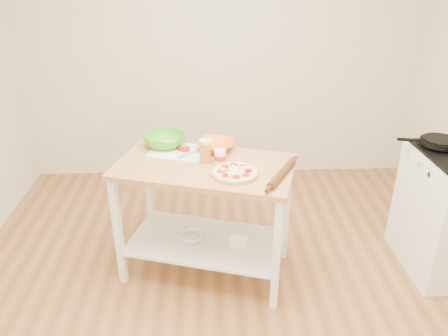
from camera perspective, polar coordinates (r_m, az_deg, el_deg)
name	(u,v)px	position (r m, az deg, el deg)	size (l,w,h in m)	color
room_shell	(233,135)	(2.30, 1.19, 4.35)	(4.04, 4.54, 2.74)	#9C6539
prep_island	(205,196)	(3.13, -2.48, -3.62)	(1.35, 0.97, 0.90)	tan
skillet	(439,142)	(3.54, 26.23, 3.08)	(0.43, 0.27, 0.03)	black
pizza	(235,172)	(2.86, 1.44, -0.57)	(0.31, 0.31, 0.05)	#E8B563
cutting_board	(178,151)	(3.21, -5.98, 2.24)	(0.47, 0.40, 0.04)	white
spatula	(186,155)	(3.13, -4.99, 1.76)	(0.13, 0.11, 0.01)	teal
knife	(163,143)	(3.33, -7.93, 3.25)	(0.27, 0.03, 0.01)	silver
orange_bowl	(215,146)	(3.22, -1.13, 2.93)	(0.27, 0.27, 0.07)	#FF7103
green_bowl	(165,141)	(3.30, -7.72, 3.57)	(0.31, 0.31, 0.10)	#3FAD17
beer_pint	(205,151)	(3.01, -2.44, 2.26)	(0.08, 0.08, 0.16)	#C37826
yogurt_tub	(220,157)	(3.00, -0.51, 1.46)	(0.08, 0.08, 0.18)	white
rolling_pin	(282,173)	(2.86, 7.59, -0.66)	(0.05, 0.05, 0.42)	#592D14
shelf_glass_bowl	(192,236)	(3.34, -4.23, -8.81)	(0.20, 0.20, 0.06)	silver
shelf_bin	(240,237)	(3.26, 2.09, -9.06)	(0.13, 0.13, 0.13)	white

